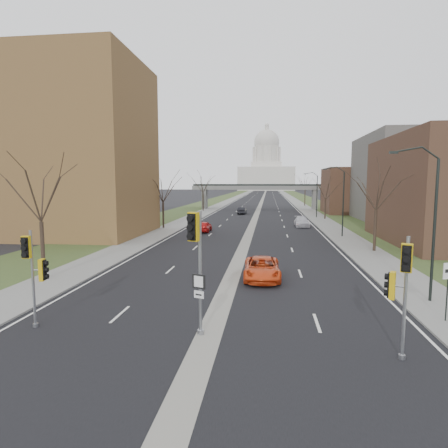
% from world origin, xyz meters
% --- Properties ---
extents(ground, '(700.00, 700.00, 0.00)m').
position_xyz_m(ground, '(0.00, 0.00, 0.00)').
color(ground, black).
rests_on(ground, ground).
extents(road_surface, '(20.00, 600.00, 0.01)m').
position_xyz_m(road_surface, '(0.00, 150.00, 0.01)').
color(road_surface, black).
rests_on(road_surface, ground).
extents(median_strip, '(1.20, 600.00, 0.02)m').
position_xyz_m(median_strip, '(0.00, 150.00, 0.00)').
color(median_strip, gray).
rests_on(median_strip, ground).
extents(sidewalk_right, '(4.00, 600.00, 0.12)m').
position_xyz_m(sidewalk_right, '(12.00, 150.00, 0.06)').
color(sidewalk_right, gray).
rests_on(sidewalk_right, ground).
extents(sidewalk_left, '(4.00, 600.00, 0.12)m').
position_xyz_m(sidewalk_left, '(-12.00, 150.00, 0.06)').
color(sidewalk_left, gray).
rests_on(sidewalk_left, ground).
extents(grass_verge_right, '(8.00, 600.00, 0.10)m').
position_xyz_m(grass_verge_right, '(18.00, 150.00, 0.05)').
color(grass_verge_right, '#2B421E').
rests_on(grass_verge_right, ground).
extents(grass_verge_left, '(8.00, 600.00, 0.10)m').
position_xyz_m(grass_verge_left, '(-18.00, 150.00, 0.05)').
color(grass_verge_left, '#2B421E').
rests_on(grass_verge_left, ground).
extents(apartment_building, '(25.00, 16.00, 22.00)m').
position_xyz_m(apartment_building, '(-26.00, 30.00, 11.00)').
color(apartment_building, brown).
rests_on(apartment_building, ground).
extents(commercial_block_mid, '(18.00, 22.00, 15.00)m').
position_xyz_m(commercial_block_mid, '(28.00, 52.00, 7.50)').
color(commercial_block_mid, '#5D5B55').
rests_on(commercial_block_mid, ground).
extents(commercial_block_far, '(14.00, 14.00, 10.00)m').
position_xyz_m(commercial_block_far, '(22.00, 70.00, 5.00)').
color(commercial_block_far, brown).
rests_on(commercial_block_far, ground).
extents(pedestrian_bridge, '(34.00, 3.00, 6.45)m').
position_xyz_m(pedestrian_bridge, '(0.00, 80.00, 4.84)').
color(pedestrian_bridge, slate).
rests_on(pedestrian_bridge, ground).
extents(capitol, '(48.00, 42.00, 55.75)m').
position_xyz_m(capitol, '(0.00, 320.00, 18.60)').
color(capitol, silver).
rests_on(capitol, ground).
extents(streetlight_near, '(2.61, 0.20, 8.70)m').
position_xyz_m(streetlight_near, '(10.99, 6.00, 6.95)').
color(streetlight_near, black).
rests_on(streetlight_near, sidewalk_right).
extents(streetlight_mid, '(2.61, 0.20, 8.70)m').
position_xyz_m(streetlight_mid, '(10.99, 32.00, 6.95)').
color(streetlight_mid, black).
rests_on(streetlight_mid, sidewalk_right).
extents(streetlight_far, '(2.61, 0.20, 8.70)m').
position_xyz_m(streetlight_far, '(10.99, 58.00, 6.95)').
color(streetlight_far, black).
rests_on(streetlight_far, sidewalk_right).
extents(tree_left_a, '(7.20, 7.20, 9.40)m').
position_xyz_m(tree_left_a, '(-13.00, 8.00, 6.64)').
color(tree_left_a, '#382B21').
rests_on(tree_left_a, sidewalk_left).
extents(tree_left_b, '(6.75, 6.75, 8.81)m').
position_xyz_m(tree_left_b, '(-13.00, 38.00, 6.23)').
color(tree_left_b, '#382B21').
rests_on(tree_left_b, sidewalk_left).
extents(tree_left_c, '(7.65, 7.65, 9.99)m').
position_xyz_m(tree_left_c, '(-13.00, 72.00, 7.04)').
color(tree_left_c, '#382B21').
rests_on(tree_left_c, sidewalk_left).
extents(tree_right_a, '(7.20, 7.20, 9.40)m').
position_xyz_m(tree_right_a, '(13.00, 22.00, 6.64)').
color(tree_right_a, '#382B21').
rests_on(tree_right_a, sidewalk_right).
extents(tree_right_b, '(6.30, 6.30, 8.22)m').
position_xyz_m(tree_right_b, '(13.00, 55.00, 5.82)').
color(tree_right_b, '#382B21').
rests_on(tree_right_b, sidewalk_right).
extents(tree_right_c, '(7.65, 7.65, 9.99)m').
position_xyz_m(tree_right_c, '(13.00, 95.00, 7.04)').
color(tree_right_c, '#382B21').
rests_on(tree_right_c, sidewalk_right).
extents(signal_pole_left, '(0.79, 0.92, 4.63)m').
position_xyz_m(signal_pole_left, '(-8.13, -0.20, 3.03)').
color(signal_pole_left, gray).
rests_on(signal_pole_left, ground).
extents(signal_pole_median, '(0.78, 0.94, 5.60)m').
position_xyz_m(signal_pole_median, '(-0.49, -0.28, 3.90)').
color(signal_pole_median, gray).
rests_on(signal_pole_median, ground).
extents(signal_pole_right, '(0.80, 1.10, 4.82)m').
position_xyz_m(signal_pole_right, '(7.57, -1.50, 3.15)').
color(signal_pole_right, gray).
rests_on(signal_pole_right, ground).
extents(speed_limit_sign, '(0.60, 0.24, 2.88)m').
position_xyz_m(speed_limit_sign, '(11.22, 2.79, 2.10)').
color(speed_limit_sign, black).
rests_on(speed_limit_sign, sidewalk_right).
extents(car_left_near, '(1.82, 4.47, 1.52)m').
position_xyz_m(car_left_near, '(-6.33, 34.90, 0.76)').
color(car_left_near, red).
rests_on(car_left_near, ground).
extents(car_left_far, '(1.80, 4.67, 1.52)m').
position_xyz_m(car_left_far, '(-3.14, 64.91, 0.76)').
color(car_left_far, black).
rests_on(car_left_far, ground).
extents(car_right_near, '(2.69, 5.53, 1.51)m').
position_xyz_m(car_right_near, '(2.17, 10.23, 0.76)').
color(car_right_near, '#D84417').
rests_on(car_right_near, ground).
extents(car_right_mid, '(2.24, 5.27, 1.51)m').
position_xyz_m(car_right_mid, '(7.71, 42.83, 0.76)').
color(car_right_mid, silver).
rests_on(car_right_mid, ground).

